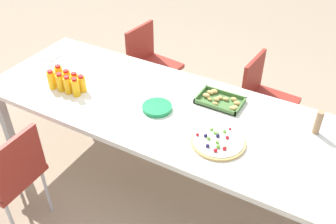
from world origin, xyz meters
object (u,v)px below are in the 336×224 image
Objects in this scene: juice_bottle_1 at (61,82)px; juice_bottle_6 at (75,81)px; juice_bottle_3 at (76,88)px; juice_bottle_4 at (59,74)px; chair_far_left at (150,61)px; cardboard_tube at (318,122)px; juice_bottle_0 at (52,80)px; plate_stack at (157,108)px; party_table at (158,110)px; juice_bottle_7 at (82,84)px; snack_tray at (220,100)px; chair_far_right at (263,96)px; juice_bottle_2 at (68,85)px; fruit_pizza at (218,141)px; chair_near_left at (10,173)px; napkin_stack at (50,56)px; juice_bottle_5 at (67,78)px.

juice_bottle_6 is at bearing 42.85° from juice_bottle_1.
juice_bottle_4 is at bearing 161.24° from juice_bottle_3.
cardboard_tube is (1.64, -0.63, 0.33)m from chair_far_left.
juice_bottle_0 is at bearing -166.68° from cardboard_tube.
chair_far_left reaches higher than plate_stack.
juice_bottle_3 reaches higher than party_table.
party_table is 0.83m from juice_bottle_0.
juice_bottle_7 is 1.01m from snack_tray.
chair_far_right is at bearing 37.82° from juice_bottle_0.
juice_bottle_2 is 0.07m from juice_bottle_6.
juice_bottle_0 is 0.44× the size of fruit_pizza.
juice_bottle_4 is at bearing -169.23° from cardboard_tube.
juice_bottle_3 is 0.89× the size of cardboard_tube.
fruit_pizza is 0.44m from snack_tray.
chair_far_left is 6.13× the size of juice_bottle_6.
chair_near_left is 6.28× the size of juice_bottle_7.
chair_near_left is 1.50m from snack_tray.
chair_far_left is (-1.14, 0.03, 0.00)m from chair_far_right.
chair_far_left is 1.04m from juice_bottle_7.
party_table is 1.16m from napkin_stack.
snack_tray is at bearing 3.71° from napkin_stack.
juice_bottle_3 is at bearing -165.22° from cardboard_tube.
chair_near_left is at bearing -89.16° from juice_bottle_2.
cardboard_tube is at bearing 13.67° from juice_bottle_1.
plate_stack reaches higher than party_table.
juice_bottle_3 is 0.07m from juice_bottle_7.
chair_near_left and chair_far_left have the same top height.
juice_bottle_3 is 1.66m from cardboard_tube.
plate_stack is (0.82, 0.15, -0.06)m from juice_bottle_0.
chair_far_left is at bearing 137.78° from fruit_pizza.
juice_bottle_5 is 0.39× the size of fruit_pizza.
juice_bottle_4 is 0.45m from napkin_stack.
juice_bottle_2 reaches higher than chair_near_left.
juice_bottle_3 is at bearing -166.70° from plate_stack.
plate_stack is at bearing -164.36° from cardboard_tube.
chair_far_left is 5.53× the size of napkin_stack.
cardboard_tube is (2.19, 0.09, 0.08)m from napkin_stack.
juice_bottle_7 is at bearing -1.07° from juice_bottle_6.
napkin_stack is (-1.68, 0.31, -0.01)m from fruit_pizza.
juice_bottle_6 is 1.17m from fruit_pizza.
cardboard_tube reaches higher than chair_near_left.
chair_far_right reaches higher than napkin_stack.
juice_bottle_5 is at bearing -2.80° from juice_bottle_4.
chair_near_left is at bearing -95.52° from juice_bottle_3.
juice_bottle_1 is at bearing -166.33° from cardboard_tube.
chair_near_left is 6.13× the size of juice_bottle_6.
plate_stack is (0.67, 0.14, -0.05)m from juice_bottle_2.
party_table is at bearing 17.02° from juice_bottle_2.
juice_bottle_2 is at bearing -162.98° from party_table.
juice_bottle_2 is at bearing -45.76° from juice_bottle_5.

